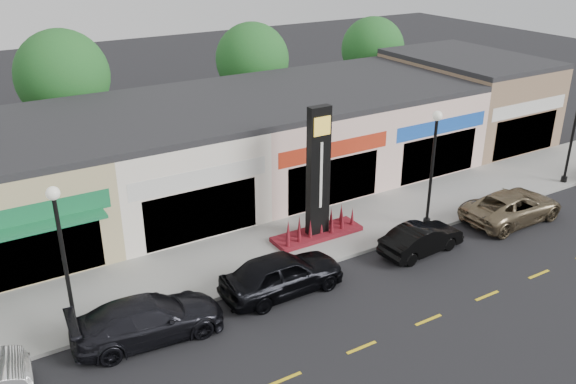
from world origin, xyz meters
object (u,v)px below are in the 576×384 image
lamp_west_near (62,248)px  car_gold_suv (512,206)px  lamp_east_far (575,123)px  car_black_sedan (282,273)px  pylon_sign (318,193)px  car_dark_sedan (148,319)px  car_black_conv (421,239)px  lamp_east_near (433,158)px

lamp_west_near → car_gold_suv: bearing=-4.4°
lamp_east_far → car_black_sedan: bearing=-176.2°
car_black_sedan → pylon_sign: bearing=-51.1°
car_black_sedan → car_gold_suv: bearing=-91.9°
car_dark_sedan → car_black_conv: 12.01m
lamp_west_near → pylon_sign: bearing=8.8°
lamp_east_far → car_black_conv: 12.29m
lamp_west_near → lamp_east_near: same height
lamp_west_near → lamp_east_near: (16.00, 0.00, 0.00)m
lamp_east_near → lamp_east_far: size_ratio=1.00×
pylon_sign → car_black_sedan: (-3.55, -2.93, -1.45)m
car_dark_sedan → car_black_sedan: (5.31, 0.07, 0.08)m
car_black_sedan → lamp_west_near: bearing=80.1°
car_black_conv → pylon_sign: bearing=39.6°
car_black_conv → lamp_east_near: bearing=-52.4°
car_gold_suv → lamp_east_near: bearing=68.1°
lamp_east_near → car_black_conv: size_ratio=1.39×
lamp_east_far → car_black_conv: size_ratio=1.39×
lamp_east_far → car_dark_sedan: bearing=-176.9°
lamp_east_near → car_dark_sedan: size_ratio=1.06×
lamp_east_far → car_dark_sedan: lamp_east_far is taller
car_gold_suv → car_dark_sedan: bearing=88.5°
lamp_west_near → lamp_east_far: (26.00, 0.00, 0.00)m
lamp_west_near → car_black_sedan: lamp_west_near is taller
lamp_west_near → lamp_east_far: bearing=0.0°
lamp_west_near → pylon_sign: size_ratio=0.91×
lamp_east_near → car_black_conv: (-1.85, -1.63, -2.83)m
pylon_sign → car_dark_sedan: pylon_sign is taller
car_black_sedan → lamp_east_near: bearing=-82.4°
lamp_west_near → lamp_east_far: same height
pylon_sign → car_black_sedan: size_ratio=1.24×
car_black_sedan → car_black_conv: bearing=-94.0°
car_black_conv → car_dark_sedan: bearing=84.6°
lamp_east_far → car_black_sedan: lamp_east_far is taller
car_dark_sedan → car_gold_suv: (17.83, -0.23, -0.02)m
car_gold_suv → lamp_east_far: bearing=-76.5°
car_gold_suv → pylon_sign: bearing=69.4°
lamp_east_near → car_gold_suv: bearing=-21.1°
lamp_east_near → car_black_sedan: (-8.55, -1.23, -2.65)m
lamp_east_near → lamp_west_near: bearing=180.0°
lamp_west_near → lamp_east_far: 26.00m
lamp_east_far → lamp_east_near: bearing=180.0°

